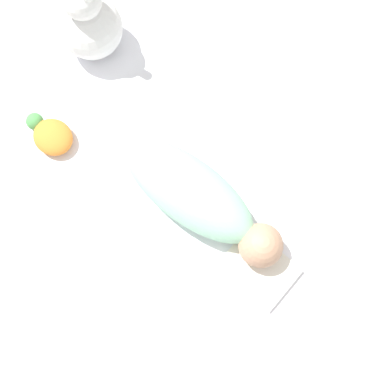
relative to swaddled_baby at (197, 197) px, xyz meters
name	(u,v)px	position (x,y,z in m)	size (l,w,h in m)	color
ground_plane	(195,208)	(0.02, -0.02, -0.25)	(12.00, 12.00, 0.00)	#B2A893
bed_mattress	(195,202)	(0.02, -0.02, -0.17)	(1.59, 1.00, 0.17)	white
burp_cloth	(259,269)	(-0.26, 0.03, -0.08)	(0.20, 0.16, 0.02)	white
swaddled_baby	(197,197)	(0.00, 0.00, 0.00)	(0.55, 0.21, 0.17)	#99D6B2
pillow	(229,384)	(-0.40, 0.33, -0.03)	(0.38, 0.31, 0.11)	white
bunny_plush	(89,22)	(0.61, -0.19, 0.04)	(0.20, 0.20, 0.35)	white
turtle_plush	(50,135)	(0.48, 0.14, -0.06)	(0.17, 0.11, 0.06)	orange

